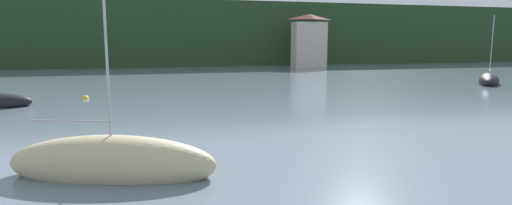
{
  "coord_description": "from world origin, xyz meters",
  "views": [
    {
      "loc": [
        -5.61,
        20.87,
        4.94
      ],
      "look_at": [
        0.0,
        41.46,
        1.79
      ],
      "focal_mm": 28.75,
      "sensor_mm": 36.0,
      "label": 1
    }
  ],
  "objects_px": {
    "sailboat_mid_11": "(112,164)",
    "mooring_buoy_near": "(85,99)",
    "shore_building_westcentral": "(309,41)",
    "sailboat_far_7": "(489,81)"
  },
  "relations": [
    {
      "from": "sailboat_far_7",
      "to": "mooring_buoy_near",
      "type": "xyz_separation_m",
      "value": [
        -44.69,
        -1.1,
        -0.4
      ]
    },
    {
      "from": "shore_building_westcentral",
      "to": "mooring_buoy_near",
      "type": "height_order",
      "value": "shore_building_westcentral"
    },
    {
      "from": "sailboat_mid_11",
      "to": "shore_building_westcentral",
      "type": "bearing_deg",
      "value": 80.4
    },
    {
      "from": "shore_building_westcentral",
      "to": "mooring_buoy_near",
      "type": "distance_m",
      "value": 53.16
    },
    {
      "from": "shore_building_westcentral",
      "to": "sailboat_far_7",
      "type": "bearing_deg",
      "value": -78.02
    },
    {
      "from": "sailboat_far_7",
      "to": "sailboat_mid_11",
      "type": "distance_m",
      "value": 47.41
    },
    {
      "from": "sailboat_far_7",
      "to": "sailboat_mid_11",
      "type": "relative_size",
      "value": 0.86
    },
    {
      "from": "mooring_buoy_near",
      "to": "sailboat_far_7",
      "type": "bearing_deg",
      "value": 1.41
    },
    {
      "from": "shore_building_westcentral",
      "to": "sailboat_mid_11",
      "type": "xyz_separation_m",
      "value": [
        -33.03,
        -60.91,
        -4.58
      ]
    },
    {
      "from": "sailboat_mid_11",
      "to": "mooring_buoy_near",
      "type": "distance_m",
      "value": 23.28
    }
  ]
}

